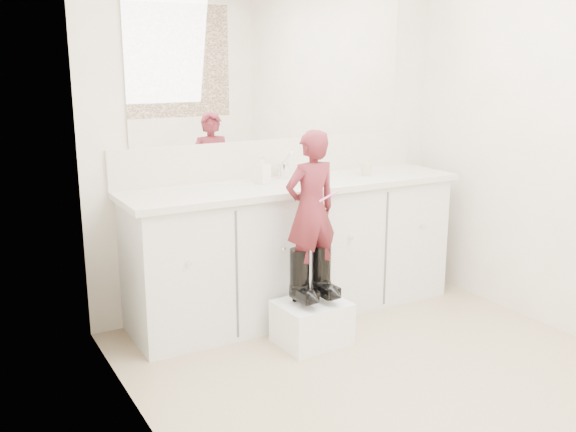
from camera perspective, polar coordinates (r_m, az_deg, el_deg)
floor at (r=3.51m, az=10.93°, el=-14.77°), size 3.00×3.00×0.00m
wall_back at (r=4.36m, az=-1.24°, el=7.64°), size 2.60×0.00×2.60m
wall_left at (r=2.48m, az=-11.38°, el=2.80°), size 0.00×3.00×3.00m
vanity_cabinet at (r=4.28m, az=0.56°, el=-3.08°), size 2.20×0.55×0.85m
countertop at (r=4.16m, az=0.68°, el=2.75°), size 2.28×0.58×0.04m
backsplash at (r=4.37m, az=-1.13°, el=5.21°), size 2.28×0.03×0.25m
mirror at (r=4.32m, az=-1.19°, el=13.44°), size 2.00×0.02×1.00m
faucet at (r=4.29m, az=-0.43°, el=4.03°), size 0.08×0.08×0.10m
cup at (r=4.43m, az=6.95°, el=4.22°), size 0.13×0.13×0.09m
soap_bottle at (r=4.11m, az=-2.31°, el=4.18°), size 0.10×0.11×0.18m
step_stool at (r=3.90m, az=2.12°, el=-9.43°), size 0.42×0.35×0.26m
boot_left at (r=3.77m, az=1.03°, el=-5.41°), size 0.13×0.23×0.33m
boot_right at (r=3.84m, az=2.96°, el=-5.05°), size 0.13×0.23×0.33m
toddler at (r=3.70m, az=2.06°, el=0.56°), size 0.35×0.24×0.92m
toothbrush at (r=3.65m, az=3.66°, el=1.78°), size 0.14×0.02×0.06m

